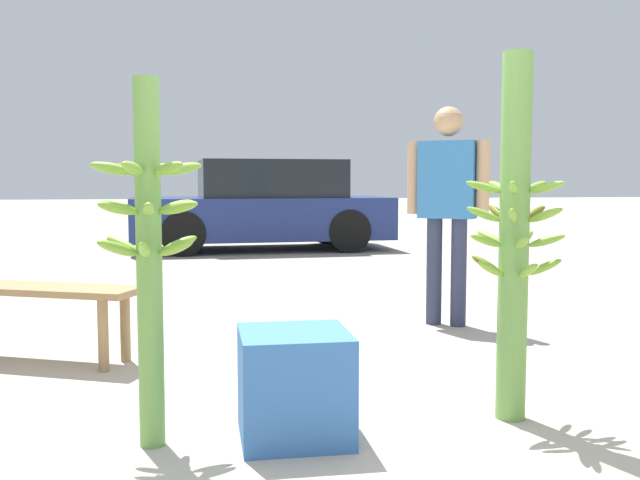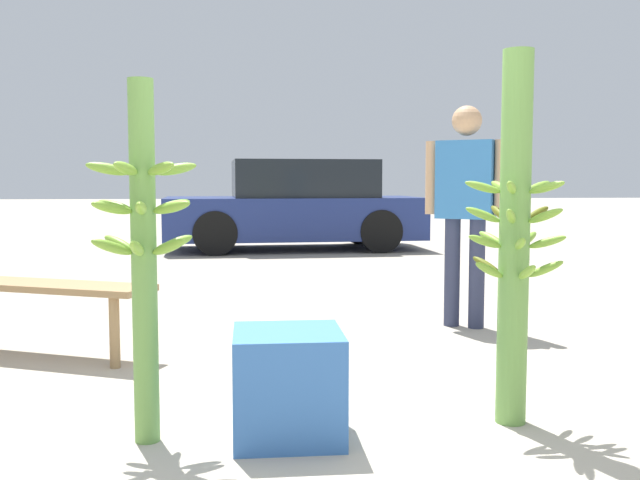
{
  "view_description": "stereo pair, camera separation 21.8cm",
  "coord_description": "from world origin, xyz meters",
  "px_view_note": "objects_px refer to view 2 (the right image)",
  "views": [
    {
      "loc": [
        -0.6,
        -2.78,
        1.09
      ],
      "look_at": [
        -0.05,
        0.55,
        0.8
      ],
      "focal_mm": 40.0,
      "sensor_mm": 36.0,
      "label": 1
    },
    {
      "loc": [
        -0.38,
        -2.8,
        1.09
      ],
      "look_at": [
        -0.05,
        0.55,
        0.8
      ],
      "focal_mm": 40.0,
      "sensor_mm": 36.0,
      "label": 2
    }
  ],
  "objects_px": {
    "banana_stalk_left": "(144,248)",
    "market_bench": "(46,295)",
    "produce_crate": "(288,384)",
    "parked_car": "(296,207)",
    "vendor_person": "(466,196)",
    "banana_stalk_center": "(514,238)"
  },
  "relations": [
    {
      "from": "banana_stalk_left",
      "to": "produce_crate",
      "type": "xyz_separation_m",
      "value": [
        0.59,
        -0.01,
        -0.58
      ]
    },
    {
      "from": "banana_stalk_left",
      "to": "parked_car",
      "type": "height_order",
      "value": "banana_stalk_left"
    },
    {
      "from": "vendor_person",
      "to": "parked_car",
      "type": "xyz_separation_m",
      "value": [
        -0.84,
        6.14,
        -0.3
      ]
    },
    {
      "from": "vendor_person",
      "to": "banana_stalk_left",
      "type": "bearing_deg",
      "value": -100.44
    },
    {
      "from": "market_bench",
      "to": "banana_stalk_left",
      "type": "bearing_deg",
      "value": -38.23
    },
    {
      "from": "banana_stalk_left",
      "to": "market_bench",
      "type": "xyz_separation_m",
      "value": [
        -0.82,
        1.54,
        -0.43
      ]
    },
    {
      "from": "vendor_person",
      "to": "produce_crate",
      "type": "distance_m",
      "value": 2.69
    },
    {
      "from": "banana_stalk_left",
      "to": "produce_crate",
      "type": "height_order",
      "value": "banana_stalk_left"
    },
    {
      "from": "banana_stalk_center",
      "to": "vendor_person",
      "type": "relative_size",
      "value": 1.01
    },
    {
      "from": "banana_stalk_center",
      "to": "produce_crate",
      "type": "bearing_deg",
      "value": -175.33
    },
    {
      "from": "parked_car",
      "to": "banana_stalk_left",
      "type": "bearing_deg",
      "value": 168.76
    },
    {
      "from": "banana_stalk_center",
      "to": "vendor_person",
      "type": "distance_m",
      "value": 2.12
    },
    {
      "from": "parked_car",
      "to": "vendor_person",
      "type": "bearing_deg",
      "value": -175.38
    },
    {
      "from": "banana_stalk_left",
      "to": "vendor_person",
      "type": "height_order",
      "value": "vendor_person"
    },
    {
      "from": "vendor_person",
      "to": "market_bench",
      "type": "relative_size",
      "value": 1.16
    },
    {
      "from": "produce_crate",
      "to": "parked_car",
      "type": "bearing_deg",
      "value": 85.95
    },
    {
      "from": "produce_crate",
      "to": "banana_stalk_center",
      "type": "bearing_deg",
      "value": 4.67
    },
    {
      "from": "parked_car",
      "to": "produce_crate",
      "type": "bearing_deg",
      "value": 172.78
    },
    {
      "from": "banana_stalk_left",
      "to": "banana_stalk_center",
      "type": "bearing_deg",
      "value": 2.59
    },
    {
      "from": "parked_car",
      "to": "produce_crate",
      "type": "relative_size",
      "value": 8.91
    },
    {
      "from": "market_bench",
      "to": "parked_car",
      "type": "distance_m",
      "value": 7.04
    },
    {
      "from": "banana_stalk_left",
      "to": "produce_crate",
      "type": "relative_size",
      "value": 3.28
    }
  ]
}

